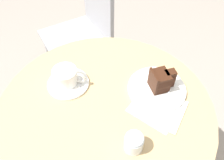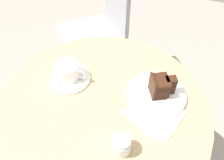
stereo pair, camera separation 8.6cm
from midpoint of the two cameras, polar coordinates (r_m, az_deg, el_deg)
The scene contains 10 objects.
cafe_table at distance 0.94m, azimuth -4.18°, elevation -10.90°, with size 0.77×0.77×0.74m.
saucer at distance 0.92m, azimuth -13.13°, elevation -0.97°, with size 0.16×0.16×0.01m.
coffee_cup at distance 0.90m, azimuth -13.76°, elevation 0.79°, with size 0.12×0.09×0.06m.
teaspoon at distance 0.89m, azimuth -10.62°, elevation -2.05°, with size 0.02×0.10×0.00m.
cake_plate at distance 0.88m, azimuth 7.99°, elevation -2.26°, with size 0.21×0.21×0.01m.
cake_slice at distance 0.85m, azimuth 8.88°, elevation -0.24°, with size 0.10×0.09×0.08m.
fork at distance 0.86m, azimuth 10.72°, elevation -3.97°, with size 0.02×0.14×0.00m.
napkin at distance 0.84m, azimuth 8.42°, elevation -6.80°, with size 0.22×0.21×0.00m.
cafe_chair at distance 1.53m, azimuth -7.83°, elevation 13.67°, with size 0.53×0.53×0.94m.
sugar_pot at distance 0.73m, azimuth 1.85°, elevation -14.92°, with size 0.06×0.06×0.07m.
Camera 1 is at (0.11, -0.46, 1.43)m, focal length 38.00 mm.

